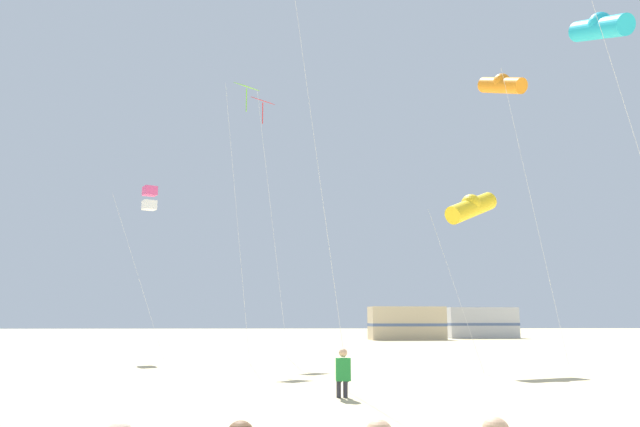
# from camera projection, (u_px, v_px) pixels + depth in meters

# --- Properties ---
(kite_flyer_standing) EXTENTS (0.34, 0.51, 1.16)m
(kite_flyer_standing) POSITION_uv_depth(u_px,v_px,m) (343.00, 372.00, 14.42)
(kite_flyer_standing) COLOR #238438
(kite_flyer_standing) RESTS_ON ground
(kite_tube_gold) EXTENTS (2.83, 2.62, 6.75)m
(kite_tube_gold) POSITION_uv_depth(u_px,v_px,m) (471.00, 207.00, 23.61)
(kite_tube_gold) COLOR silver
(kite_tube_gold) RESTS_ON ground
(kite_diamond_lime) EXTENTS (1.55, 1.55, 12.59)m
(kite_diamond_lime) POSITION_uv_depth(u_px,v_px,m) (246.00, 99.00, 28.30)
(kite_diamond_lime) COLOR silver
(kite_diamond_lime) RESTS_ON ground
(kite_tube_cyan) EXTENTS (2.93, 3.06, 11.97)m
(kite_tube_cyan) POSITION_uv_depth(u_px,v_px,m) (600.00, 27.00, 20.23)
(kite_tube_cyan) COLOR silver
(kite_tube_cyan) RESTS_ON ground
(kite_box_rainbow) EXTENTS (2.73, 1.83, 8.14)m
(kite_box_rainbow) POSITION_uv_depth(u_px,v_px,m) (150.00, 198.00, 29.83)
(kite_box_rainbow) COLOR silver
(kite_box_rainbow) RESTS_ON ground
(kite_tube_orange) EXTENTS (2.74, 3.17, 12.71)m
(kite_tube_orange) POSITION_uv_depth(u_px,v_px,m) (502.00, 85.00, 27.20)
(kite_tube_orange) COLOR silver
(kite_tube_orange) RESTS_ON ground
(kite_diamond_scarlet) EXTENTS (1.98, 1.98, 12.82)m
(kite_diamond_scarlet) POSITION_uv_depth(u_px,v_px,m) (264.00, 113.00, 30.83)
(kite_diamond_scarlet) COLOR silver
(kite_diamond_scarlet) RESTS_ON ground
(rv_van_tan) EXTENTS (6.61, 2.86, 2.80)m
(rv_van_tan) POSITION_uv_depth(u_px,v_px,m) (407.00, 323.00, 52.86)
(rv_van_tan) COLOR #C6B28C
(rv_van_tan) RESTS_ON ground
(rv_van_silver) EXTENTS (6.55, 2.65, 2.80)m
(rv_van_silver) POSITION_uv_depth(u_px,v_px,m) (481.00, 323.00, 57.01)
(rv_van_silver) COLOR #B7BABF
(rv_van_silver) RESTS_ON ground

